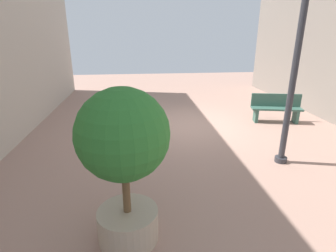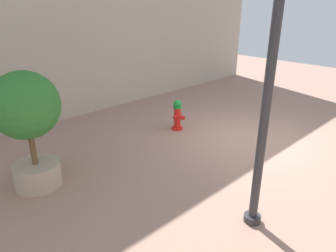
% 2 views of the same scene
% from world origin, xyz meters
% --- Properties ---
extents(ground_plane, '(23.40, 23.40, 0.00)m').
position_xyz_m(ground_plane, '(0.00, 0.00, 0.00)').
color(ground_plane, '#9E7A6B').
extents(fire_hydrant, '(0.39, 0.42, 0.87)m').
position_xyz_m(fire_hydrant, '(1.93, 0.88, 0.44)').
color(fire_hydrant, red).
rests_on(fire_hydrant, ground_plane).
extents(planter_tree, '(1.25, 1.25, 2.30)m').
position_xyz_m(planter_tree, '(1.78, 4.95, 1.44)').
color(planter_tree, tan).
rests_on(planter_tree, ground_plane).
extents(street_lamp, '(0.36, 0.36, 4.35)m').
position_xyz_m(street_lamp, '(-1.76, 2.83, 2.67)').
color(street_lamp, '#2D2D33').
rests_on(street_lamp, ground_plane).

